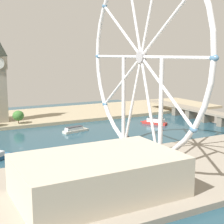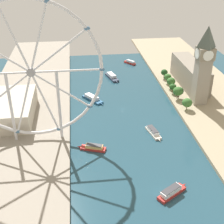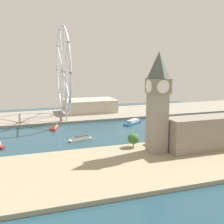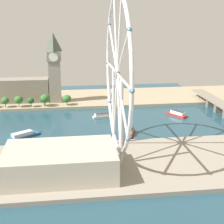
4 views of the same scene
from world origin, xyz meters
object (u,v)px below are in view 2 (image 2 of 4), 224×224
Objects in this scene: clock_tower at (203,65)px; tour_boat_3 at (112,77)px; tour_boat_5 at (92,98)px; tour_boat_1 at (153,132)px; tour_boat_0 at (130,62)px; tour_boat_4 at (172,192)px; riverside_hall at (9,108)px; parliament_block at (190,74)px; ferris_wheel at (31,73)px; tour_boat_2 at (93,148)px.

tour_boat_3 is (82.77, -86.59, -43.08)m from clock_tower.
tour_boat_5 is at bearing -12.90° from clock_tower.
tour_boat_5 reaches higher than tour_boat_1.
clock_tower reaches higher than tour_boat_3.
tour_boat_0 is 0.65× the size of tour_boat_5.
tour_boat_4 is 0.84× the size of tour_boat_5.
tour_boat_1 is 78.88m from tour_boat_4.
clock_tower is 197.58m from riverside_hall.
tour_boat_4 is (-15.62, 216.16, 0.26)m from tour_boat_3.
clock_tower reaches higher than tour_boat_0.
tour_boat_5 is at bearing -40.44° from tour_boat_3.
clock_tower reaches higher than parliament_block.
clock_tower is 2.34× the size of tour_boat_3.
ferris_wheel is 119.20m from tour_boat_1.
riverside_hall is 146.72m from tour_boat_3.
tour_boat_1 is at bearing -6.06° from tour_boat_3.
tour_boat_3 reaches higher than tour_boat_0.
parliament_block is at bearing -97.21° from clock_tower.
ferris_wheel is 4.44× the size of tour_boat_1.
tour_boat_1 is (61.32, 50.92, -43.30)m from clock_tower.
tour_boat_4 is at bearing -18.76° from tour_boat_5.
tour_boat_5 reaches higher than tour_boat_2.
ferris_wheel is at bearing -3.19° from tour_boat_2.
ferris_wheel is (169.52, 99.59, 46.86)m from parliament_block.
tour_boat_5 is (111.86, -25.62, -43.23)m from clock_tower.
clock_tower is 2.73× the size of tour_boat_5.
clock_tower is 127.29m from tour_boat_3.
parliament_block reaches higher than tour_boat_1.
tour_boat_3 is at bearing -22.87° from parliament_block.
tour_boat_4 reaches higher than tour_boat_5.
tour_boat_4 is (73.35, 178.64, -14.36)m from parliament_block.
tour_boat_5 is (118.07, 23.45, -14.77)m from parliament_block.
tour_boat_2 is (117.36, 69.31, -43.34)m from clock_tower.
parliament_block is 2.74× the size of tour_boat_5.
ferris_wheel reaches higher than tour_boat_0.
tour_boat_5 is at bearing 113.14° from tour_boat_0.
tour_boat_2 is (56.04, 18.39, -0.04)m from tour_boat_1.
tour_boat_1 is at bearing 179.78° from ferris_wheel.
clock_tower reaches higher than tour_boat_2.
tour_boat_5 is at bearing -157.94° from riverside_hall.
tour_boat_0 is 62.09m from tour_boat_3.
tour_boat_2 is at bearing 30.56° from clock_tower.
tour_boat_0 is at bearing -120.76° from ferris_wheel.
parliament_block is 121.56m from tour_boat_1.
ferris_wheel is at bearing -45.35° from tour_boat_3.
riverside_hall reaches higher than tour_boat_1.
clock_tower is 0.99× the size of parliament_block.
clock_tower reaches higher than tour_boat_5.
tour_boat_2 is 159.69m from tour_boat_3.
riverside_hall is at bearing -19.46° from tour_boat_2.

